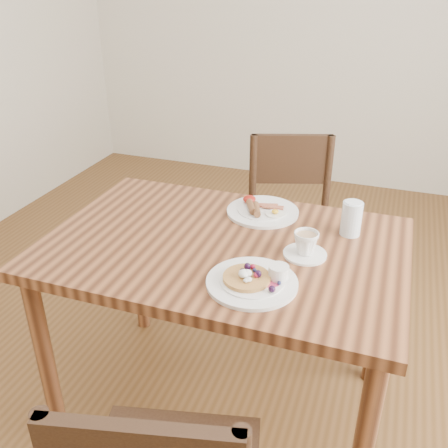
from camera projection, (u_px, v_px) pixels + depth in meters
name	position (u px, v px, depth m)	size (l,w,h in m)	color
ground	(224.00, 403.00, 2.03)	(5.00, 5.00, 0.00)	brown
dining_table	(224.00, 267.00, 1.73)	(1.20, 0.80, 0.75)	brown
chair_far	(290.00, 222.00, 2.37)	(0.53, 0.53, 0.88)	#362313
pancake_plate	(254.00, 280.00, 1.46)	(0.27, 0.27, 0.06)	white
breakfast_plate	(262.00, 210.00, 1.87)	(0.27, 0.27, 0.04)	white
teacup_saucer	(306.00, 245.00, 1.59)	(0.14, 0.14, 0.08)	white
water_glass	(351.00, 219.00, 1.70)	(0.07, 0.07, 0.12)	silver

